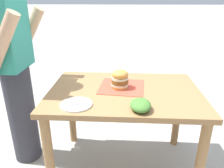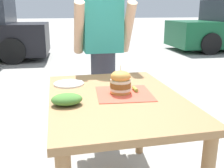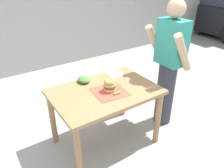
# 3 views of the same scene
# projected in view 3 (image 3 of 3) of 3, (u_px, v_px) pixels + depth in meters

# --- Properties ---
(ground_plane) EXTENTS (80.00, 80.00, 0.00)m
(ground_plane) POSITION_uv_depth(u_px,v_px,m) (106.00, 141.00, 2.83)
(ground_plane) COLOR #ADAAA3
(patio_table) EXTENTS (0.83, 1.19, 0.76)m
(patio_table) POSITION_uv_depth(u_px,v_px,m) (105.00, 99.00, 2.53)
(patio_table) COLOR #9E7247
(patio_table) RESTS_ON ground
(serving_paper) EXTENTS (0.39, 0.39, 0.00)m
(serving_paper) POSITION_uv_depth(u_px,v_px,m) (110.00, 92.00, 2.44)
(serving_paper) COLOR #D64C38
(serving_paper) RESTS_ON patio_table
(sandwich) EXTENTS (0.14, 0.14, 0.19)m
(sandwich) POSITION_uv_depth(u_px,v_px,m) (110.00, 85.00, 2.43)
(sandwich) COLOR gold
(sandwich) RESTS_ON serving_paper
(pickle_spear) EXTENTS (0.03, 0.08, 0.02)m
(pickle_spear) POSITION_uv_depth(u_px,v_px,m) (117.00, 93.00, 2.39)
(pickle_spear) COLOR #8EA83D
(pickle_spear) RESTS_ON serving_paper
(side_plate_with_forks) EXTENTS (0.22, 0.22, 0.02)m
(side_plate_with_forks) POSITION_uv_depth(u_px,v_px,m) (115.00, 74.00, 2.84)
(side_plate_with_forks) COLOR white
(side_plate_with_forks) RESTS_ON patio_table
(side_salad) EXTENTS (0.18, 0.14, 0.07)m
(side_salad) POSITION_uv_depth(u_px,v_px,m) (84.00, 80.00, 2.64)
(side_salad) COLOR #477F33
(side_salad) RESTS_ON patio_table
(diner_across_table) EXTENTS (0.55, 0.35, 1.69)m
(diner_across_table) POSITION_uv_depth(u_px,v_px,m) (169.00, 65.00, 2.80)
(diner_across_table) COLOR #33333D
(diner_across_table) RESTS_ON ground
(parked_car_near_curb) EXTENTS (4.27, 1.98, 1.60)m
(parked_car_near_curb) POSITION_uv_depth(u_px,v_px,m) (215.00, 10.00, 7.35)
(parked_car_near_curb) COLOR black
(parked_car_near_curb) RESTS_ON ground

